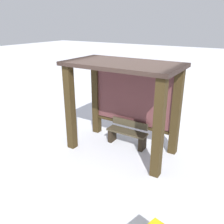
# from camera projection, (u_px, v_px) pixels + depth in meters

# --- Properties ---
(ground_plane) EXTENTS (60.00, 60.00, 0.00)m
(ground_plane) POSITION_uv_depth(u_px,v_px,m) (121.00, 149.00, 6.68)
(ground_plane) COLOR white
(bus_shelter) EXTENTS (2.89, 1.58, 2.43)m
(bus_shelter) POSITION_uv_depth(u_px,v_px,m) (125.00, 90.00, 6.20)
(bus_shelter) COLOR #342813
(bus_shelter) RESTS_ON ground
(bench_left_inside) EXTENTS (1.19, 0.36, 0.72)m
(bench_left_inside) POSITION_uv_depth(u_px,v_px,m) (127.00, 134.00, 6.82)
(bench_left_inside) COLOR #413928
(bench_left_inside) RESTS_ON ground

